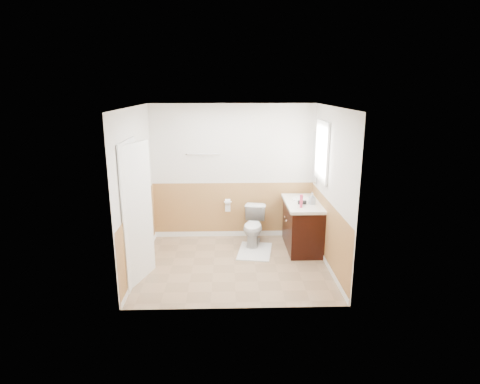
{
  "coord_description": "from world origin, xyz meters",
  "views": [
    {
      "loc": [
        -0.09,
        -5.89,
        2.78
      ],
      "look_at": [
        0.1,
        0.25,
        1.15
      ],
      "focal_mm": 29.71,
      "sensor_mm": 36.0,
      "label": 1
    }
  ],
  "objects_px": {
    "toilet": "(254,226)",
    "vanity_cabinet": "(302,226)",
    "bath_mat": "(255,251)",
    "lotion_bottle": "(301,201)",
    "soap_dispenser": "(312,199)"
  },
  "relations": [
    {
      "from": "vanity_cabinet",
      "to": "soap_dispenser",
      "type": "xyz_separation_m",
      "value": [
        0.12,
        -0.14,
        0.55
      ]
    },
    {
      "from": "bath_mat",
      "to": "lotion_bottle",
      "type": "distance_m",
      "value": 1.22
    },
    {
      "from": "bath_mat",
      "to": "soap_dispenser",
      "type": "distance_m",
      "value": 1.35
    },
    {
      "from": "vanity_cabinet",
      "to": "lotion_bottle",
      "type": "distance_m",
      "value": 0.65
    },
    {
      "from": "toilet",
      "to": "bath_mat",
      "type": "bearing_deg",
      "value": -80.46
    },
    {
      "from": "lotion_bottle",
      "to": "soap_dispenser",
      "type": "distance_m",
      "value": 0.29
    },
    {
      "from": "bath_mat",
      "to": "lotion_bottle",
      "type": "bearing_deg",
      "value": -11.98
    },
    {
      "from": "bath_mat",
      "to": "soap_dispenser",
      "type": "height_order",
      "value": "soap_dispenser"
    },
    {
      "from": "toilet",
      "to": "vanity_cabinet",
      "type": "height_order",
      "value": "vanity_cabinet"
    },
    {
      "from": "toilet",
      "to": "bath_mat",
      "type": "xyz_separation_m",
      "value": [
        0.0,
        -0.36,
        -0.33
      ]
    },
    {
      "from": "toilet",
      "to": "vanity_cabinet",
      "type": "bearing_deg",
      "value": -3.54
    },
    {
      "from": "toilet",
      "to": "soap_dispenser",
      "type": "height_order",
      "value": "soap_dispenser"
    },
    {
      "from": "soap_dispenser",
      "to": "vanity_cabinet",
      "type": "bearing_deg",
      "value": 131.32
    },
    {
      "from": "vanity_cabinet",
      "to": "toilet",
      "type": "bearing_deg",
      "value": 166.92
    },
    {
      "from": "soap_dispenser",
      "to": "toilet",
      "type": "bearing_deg",
      "value": 160.98
    }
  ]
}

